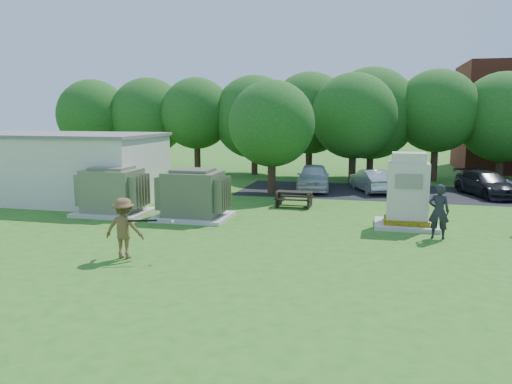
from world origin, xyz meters
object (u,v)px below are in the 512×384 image
(transformer_right, at_px, (193,195))
(batter, at_px, (124,228))
(car_white, at_px, (313,177))
(car_silver_a, at_px, (371,180))
(transformer_left, at_px, (113,192))
(generator_cabinet, at_px, (407,195))
(car_dark, at_px, (487,184))
(picnic_table, at_px, (294,197))
(person_by_generator, at_px, (439,211))

(transformer_right, bearing_deg, batter, -89.59)
(car_white, xyz_separation_m, car_silver_a, (3.20, 0.21, -0.12))
(transformer_left, relative_size, generator_cabinet, 1.05)
(transformer_left, distance_m, batter, 6.96)
(car_dark, bearing_deg, picnic_table, -169.90)
(batter, relative_size, car_white, 0.42)
(transformer_right, relative_size, car_white, 0.69)
(generator_cabinet, distance_m, car_white, 9.62)
(generator_cabinet, bearing_deg, batter, -143.00)
(transformer_left, bearing_deg, picnic_table, 26.10)
(generator_cabinet, distance_m, person_by_generator, 1.89)
(transformer_right, xyz_separation_m, car_dark, (12.95, 9.03, -0.33))
(picnic_table, xyz_separation_m, batter, (-3.58, -9.46, 0.47))
(transformer_left, relative_size, transformer_right, 1.00)
(transformer_left, bearing_deg, batter, -57.49)
(picnic_table, relative_size, person_by_generator, 0.88)
(generator_cabinet, relative_size, car_white, 0.66)
(batter, distance_m, car_dark, 19.72)
(transformer_right, height_order, person_by_generator, transformer_right)
(generator_cabinet, bearing_deg, person_by_generator, -57.97)
(generator_cabinet, relative_size, car_silver_a, 0.75)
(car_dark, bearing_deg, car_white, 160.71)
(car_silver_a, relative_size, car_dark, 0.86)
(generator_cabinet, distance_m, car_dark, 9.63)
(car_dark, bearing_deg, transformer_left, -171.71)
(transformer_right, relative_size, picnic_table, 1.78)
(car_silver_a, bearing_deg, generator_cabinet, 78.70)
(batter, relative_size, car_dark, 0.42)
(car_dark, bearing_deg, batter, -151.08)
(transformer_right, xyz_separation_m, car_silver_a, (7.01, 9.10, -0.34))
(transformer_left, bearing_deg, car_dark, 28.49)
(transformer_right, distance_m, car_white, 9.67)
(transformer_right, height_order, car_white, transformer_right)
(batter, bearing_deg, car_dark, -135.04)
(transformer_left, height_order, generator_cabinet, generator_cabinet)
(transformer_right, bearing_deg, generator_cabinet, 3.43)
(generator_cabinet, bearing_deg, picnic_table, 147.81)
(person_by_generator, bearing_deg, generator_cabinet, -51.38)
(picnic_table, relative_size, car_silver_a, 0.44)
(transformer_left, distance_m, transformer_right, 3.70)
(car_silver_a, bearing_deg, person_by_generator, 82.55)
(generator_cabinet, height_order, car_dark, generator_cabinet)
(picnic_table, distance_m, car_white, 5.31)
(person_by_generator, height_order, car_dark, person_by_generator)
(person_by_generator, xyz_separation_m, car_dark, (3.44, 10.11, -0.32))
(car_white, relative_size, car_silver_a, 1.15)
(transformer_right, height_order, picnic_table, transformer_right)
(picnic_table, height_order, car_dark, car_dark)
(car_white, distance_m, car_silver_a, 3.21)
(person_by_generator, bearing_deg, transformer_right, 0.15)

